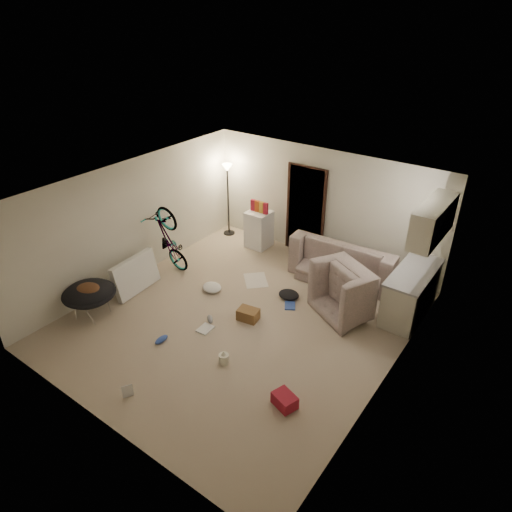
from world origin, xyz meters
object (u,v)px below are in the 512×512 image
Objects in this scene: saucer_chair at (90,297)px; mini_fridge at (259,229)px; armchair at (358,293)px; bicycle at (170,253)px; kitchen_counter at (411,293)px; juicer at (224,358)px; floor_lamp at (228,184)px; drink_case_a at (248,314)px; drink_case_b at (285,400)px; tv_box at (136,275)px; sofa at (345,264)px.

mini_fridge is at bearing 77.61° from saucer_chair.
armchair is 4.03m from bicycle.
kitchen_counter reaches higher than juicer.
floor_lamp is at bearing 127.78° from juicer.
mini_fridge is (0.90, 2.03, 0.02)m from bicycle.
drink_case_a is 1.08× the size of drink_case_b.
bicycle is 2.04m from saucer_chair.
mini_fridge is 0.92× the size of saucer_chair.
drink_case_a is 2.13m from drink_case_b.
kitchen_counter is 3.02m from drink_case_a.
floor_lamp is 1.88× the size of saucer_chair.
saucer_chair is at bearing -143.31° from kitchen_counter.
tv_box is at bearing -88.15° from floor_lamp.
mini_fridge is at bearing 69.09° from tv_box.
bicycle reaches higher than armchair.
floor_lamp is at bearing -7.13° from sofa.
bicycle reaches higher than drink_case_a.
drink_case_a is (2.52, -2.57, -1.20)m from floor_lamp.
juicer is at bearing -116.85° from bicycle.
drink_case_a is (1.52, -2.47, -0.33)m from mini_fridge.
floor_lamp is at bearing 124.95° from drink_case_a.
armchair is 1.31× the size of mini_fridge.
bicycle is 3.24m from juicer.
saucer_chair is at bearing -177.00° from bicycle.
drink_case_a is at bearing -57.76° from mini_fridge.
saucer_chair is (0.10, -4.17, -0.90)m from floor_lamp.
mini_fridge reaches higher than armchair.
sofa is 2.04× the size of tv_box.
bicycle is 2.22m from mini_fridge.
kitchen_counter is at bearing 23.09° from tv_box.
tv_box is 4.16m from drink_case_b.
saucer_chair reaches higher than juicer.
tv_box is (0.00, 1.07, -0.05)m from saucer_chair.
mini_fridge is at bearing -20.80° from bicycle.
armchair is 3.33× the size of drink_case_b.
drink_case_a is at bearing 72.90° from armchair.
kitchen_counter is 0.94× the size of bicycle.
sofa is at bearing -55.77° from bicycle.
floor_lamp is 4.82× the size of drink_case_a.
drink_case_a reaches higher than drink_case_b.
bicycle is 6.62× the size of juicer.
floor_lamp reaches higher than kitchen_counter.
drink_case_b is (4.18, -3.91, -1.21)m from floor_lamp.
drink_case_b is at bearing -43.09° from floor_lamp.
bicycle is 1.81× the size of mini_fridge.
sofa is at bearing 38.05° from tv_box.
armchair reaches higher than drink_case_b.
armchair is at bearing -150.71° from kitchen_counter.
kitchen_counter is 6.20× the size of juicer.
bicycle is at bearing -162.63° from kitchen_counter.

